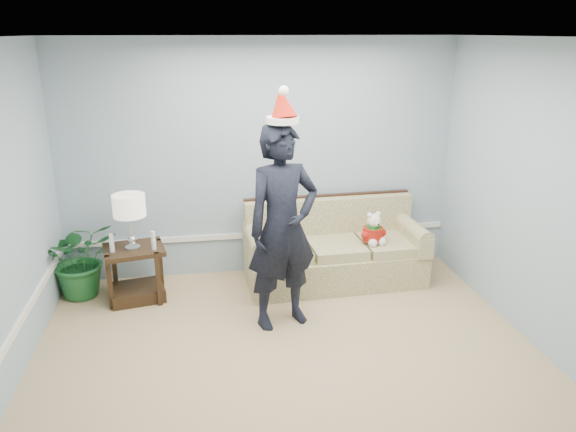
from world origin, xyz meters
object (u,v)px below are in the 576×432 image
(side_table, at_px, (136,279))
(man, at_px, (283,228))
(houseplant, at_px, (81,259))
(table_lamp, at_px, (129,208))
(sofa, at_px, (333,253))
(teddy_bear, at_px, (373,232))

(side_table, height_order, man, man)
(side_table, bearing_deg, houseplant, 161.72)
(table_lamp, relative_size, houseplant, 0.70)
(sofa, height_order, table_lamp, table_lamp)
(sofa, distance_m, teddy_bear, 0.53)
(houseplant, bearing_deg, table_lamp, -22.16)
(teddy_bear, bearing_deg, houseplant, 162.06)
(side_table, bearing_deg, teddy_bear, -1.13)
(man, bearing_deg, sofa, 33.26)
(teddy_bear, bearing_deg, man, -161.40)
(side_table, xyz_separation_m, table_lamp, (-0.00, -0.04, 0.81))
(man, bearing_deg, teddy_bear, 14.33)
(sofa, bearing_deg, houseplant, 176.76)
(table_lamp, distance_m, houseplant, 0.88)
(sofa, relative_size, man, 1.02)
(houseplant, bearing_deg, man, -24.97)
(teddy_bear, bearing_deg, sofa, 141.18)
(side_table, xyz_separation_m, houseplant, (-0.58, 0.19, 0.19))
(side_table, bearing_deg, table_lamp, -90.86)
(side_table, relative_size, man, 0.35)
(table_lamp, xyz_separation_m, man, (1.47, -0.72, -0.05))
(side_table, distance_m, man, 1.82)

